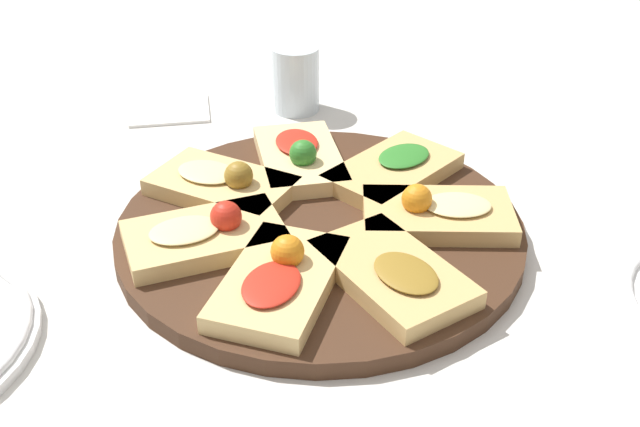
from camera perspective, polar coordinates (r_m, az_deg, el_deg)
name	(u,v)px	position (r m, az deg, el deg)	size (l,w,h in m)	color
ground_plane	(320,236)	(0.77, 0.00, -1.71)	(3.00, 3.00, 0.00)	silver
serving_board	(320,229)	(0.77, 0.00, -1.15)	(0.41, 0.41, 0.02)	#422819
focaccia_slice_0	(437,213)	(0.76, 8.92, 0.08)	(0.16, 0.11, 0.04)	tan
focaccia_slice_1	(394,170)	(0.83, 5.65, 3.31)	(0.15, 0.17, 0.02)	tan
focaccia_slice_2	(300,157)	(0.85, -1.55, 4.33)	(0.14, 0.17, 0.04)	#E5C689
focaccia_slice_3	(223,184)	(0.81, -7.43, 2.26)	(0.17, 0.12, 0.04)	#DBB775
focaccia_slice_4	(205,234)	(0.73, -8.73, -1.58)	(0.17, 0.15, 0.04)	#DBB775
focaccia_slice_5	(280,279)	(0.66, -3.10, -5.03)	(0.10, 0.16, 0.04)	#DBB775
focaccia_slice_6	(393,273)	(0.67, 5.59, -4.54)	(0.17, 0.17, 0.02)	tan
water_glass	(296,79)	(1.03, -1.87, 10.22)	(0.06, 0.06, 0.09)	silver
napkin_stack	(169,109)	(1.05, -11.40, 7.83)	(0.11, 0.09, 0.01)	white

